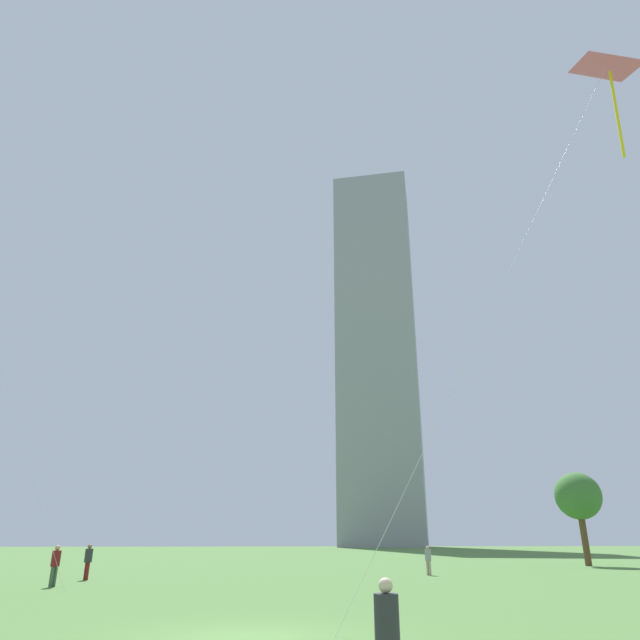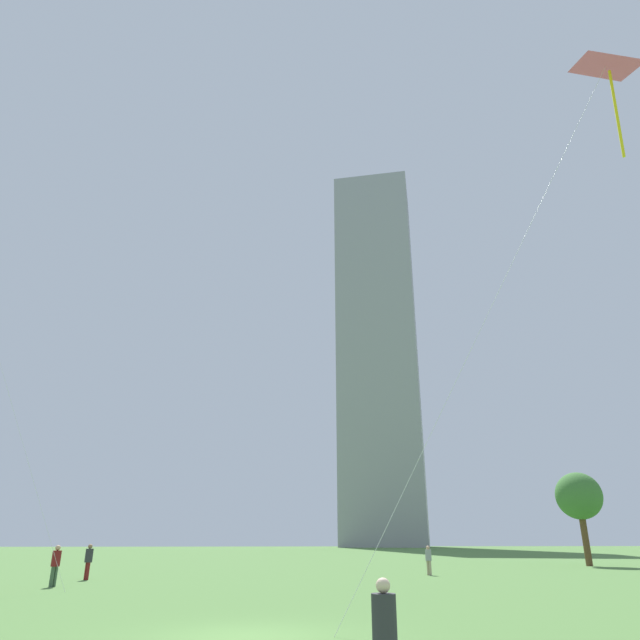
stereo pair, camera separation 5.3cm
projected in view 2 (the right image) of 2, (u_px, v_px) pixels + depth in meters
ground at (247, 637)px, 12.89m from camera, size 280.00×280.00×0.00m
person_standing_0 at (89, 559)px, 30.46m from camera, size 0.40×0.40×1.78m
person_standing_2 at (56, 563)px, 26.18m from camera, size 0.40×0.40×1.78m
person_standing_3 at (429, 558)px, 34.23m from camera, size 0.37×0.37×1.64m
person_standing_4 at (385, 630)px, 7.87m from camera, size 0.35×0.35×1.58m
kite_flying_3 at (606, 72)px, 20.95m from camera, size 11.70×2.61×19.11m
park_tree_0 at (579, 497)px, 46.66m from camera, size 3.66×3.66×7.19m
distant_highrise_0 at (379, 350)px, 151.66m from camera, size 24.45×23.34×98.22m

